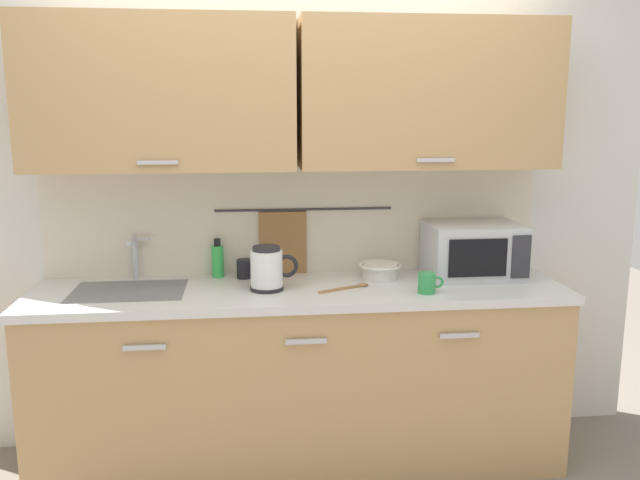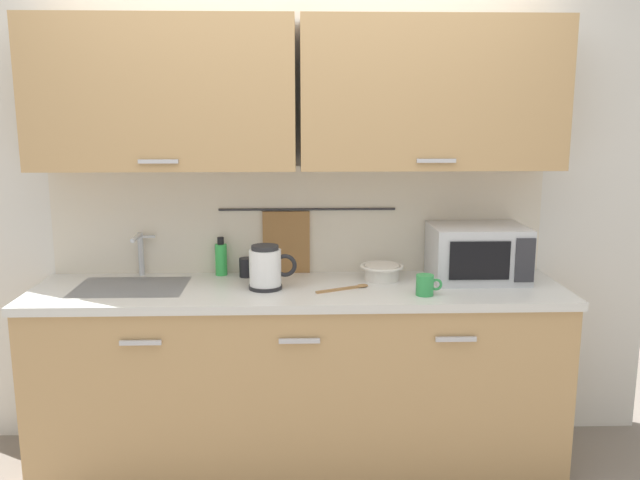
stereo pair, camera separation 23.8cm
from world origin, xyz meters
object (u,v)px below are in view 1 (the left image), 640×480
electric_kettle (268,269)px  mug_near_sink (245,269)px  mixing_bowl (380,270)px  mug_by_kettle (427,283)px  dish_soap_bottle (218,260)px  microwave (473,250)px  wooden_spoon (350,287)px

electric_kettle → mug_near_sink: (-0.10, 0.23, -0.05)m
mug_near_sink → mixing_bowl: size_ratio=0.56×
mug_by_kettle → dish_soap_bottle: bearing=157.2°
microwave → mixing_bowl: (-0.47, 0.01, -0.09)m
microwave → dish_soap_bottle: microwave is taller
dish_soap_bottle → wooden_spoon: 0.70m
mixing_bowl → mug_by_kettle: (0.16, -0.28, 0.00)m
mixing_bowl → microwave: bearing=-0.7°
electric_kettle → dish_soap_bottle: 0.36m
mug_near_sink → dish_soap_bottle: bearing=164.7°
electric_kettle → dish_soap_bottle: size_ratio=1.16×
mug_by_kettle → wooden_spoon: mug_by_kettle is taller
dish_soap_bottle → electric_kettle: bearing=-48.3°
dish_soap_bottle → mug_by_kettle: bearing=-22.8°
electric_kettle → mug_by_kettle: size_ratio=1.89×
mixing_bowl → wooden_spoon: 0.24m
electric_kettle → microwave: bearing=7.7°
dish_soap_bottle → mug_near_sink: bearing=-15.3°
electric_kettle → mug_by_kettle: bearing=-10.6°
electric_kettle → mixing_bowl: bearing=14.4°
mug_near_sink → wooden_spoon: 0.56m
mug_near_sink → mixing_bowl: bearing=-7.6°
mixing_bowl → mug_by_kettle: mug_by_kettle is taller
dish_soap_bottle → wooden_spoon: size_ratio=0.75×
wooden_spoon → mug_by_kettle: bearing=-18.9°
mug_near_sink → mixing_bowl: 0.67m
microwave → wooden_spoon: (-0.65, -0.16, -0.13)m
mug_by_kettle → mixing_bowl: bearing=120.2°
microwave → dish_soap_bottle: size_ratio=2.35×
electric_kettle → mug_by_kettle: (0.73, -0.14, -0.05)m
mixing_bowl → electric_kettle: bearing=-165.6°
mixing_bowl → mug_near_sink: bearing=172.4°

